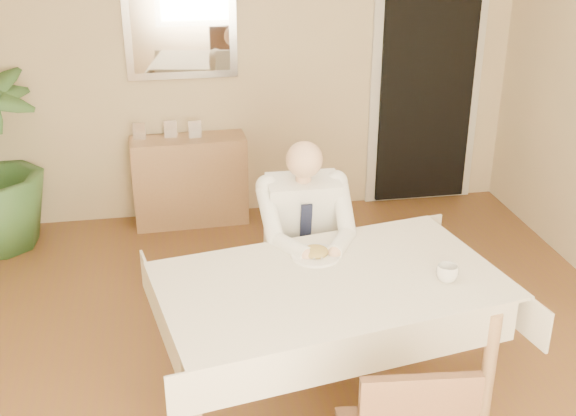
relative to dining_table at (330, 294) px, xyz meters
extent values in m
plane|color=brown|center=(-0.13, 0.11, -0.67)|extent=(5.00, 5.00, 0.00)
cube|color=beige|center=(-0.13, 2.61, 0.63)|extent=(4.50, 0.02, 2.60)
cube|color=beige|center=(1.42, 2.59, 0.33)|extent=(0.96, 0.03, 2.10)
cube|color=black|center=(1.42, 2.56, 0.33)|extent=(0.80, 0.05, 1.95)
cube|color=silver|center=(-0.60, 2.59, 0.88)|extent=(0.86, 0.03, 0.76)
cube|color=white|center=(-0.60, 2.57, 0.88)|extent=(0.74, 0.02, 0.64)
cube|color=#8E6542|center=(0.00, 0.00, 0.05)|extent=(1.74, 1.17, 0.04)
cube|color=beige|center=(0.00, 0.00, 0.08)|extent=(1.85, 1.29, 0.01)
cube|color=beige|center=(0.00, -0.50, -0.03)|extent=(1.68, 0.32, 0.22)
cube|color=beige|center=(0.00, 0.50, -0.03)|extent=(1.68, 0.32, 0.22)
cube|color=beige|center=(-0.85, 0.00, -0.03)|extent=(0.19, 0.99, 0.22)
cube|color=beige|center=(0.85, 0.00, -0.03)|extent=(0.19, 0.99, 0.22)
cylinder|color=#8E6542|center=(-0.72, -0.37, -0.32)|extent=(0.07, 0.07, 0.70)
cylinder|color=#8E6542|center=(0.72, -0.37, -0.32)|extent=(0.07, 0.07, 0.70)
cylinder|color=#8E6542|center=(-0.72, 0.37, -0.32)|extent=(0.07, 0.07, 0.70)
cylinder|color=#8E6542|center=(0.72, 0.37, -0.32)|extent=(0.07, 0.07, 0.70)
cube|color=#3D2515|center=(0.00, 0.80, -0.26)|extent=(0.42, 0.42, 0.04)
cube|color=#3D2515|center=(0.00, 0.98, -0.03)|extent=(0.40, 0.07, 0.40)
cylinder|color=#3D2515|center=(-0.17, 0.63, -0.48)|extent=(0.04, 0.04, 0.38)
cylinder|color=#3D2515|center=(0.17, 0.63, -0.48)|extent=(0.04, 0.04, 0.38)
cylinder|color=#3D2515|center=(-0.17, 0.97, -0.48)|extent=(0.04, 0.04, 0.38)
cylinder|color=#3D2515|center=(0.17, 0.97, -0.48)|extent=(0.04, 0.04, 0.38)
cube|color=white|center=(0.00, 0.76, 0.08)|extent=(0.42, 0.31, 0.55)
cube|color=black|center=(0.00, 0.64, 0.05)|extent=(0.07, 0.08, 0.36)
cylinder|color=tan|center=(0.00, 0.71, 0.37)|extent=(0.09, 0.09, 0.08)
sphere|color=tan|center=(0.00, 0.69, 0.47)|extent=(0.21, 0.21, 0.21)
cube|color=black|center=(-0.10, 0.56, -0.15)|extent=(0.13, 0.42, 0.13)
cube|color=black|center=(0.10, 0.56, -0.15)|extent=(0.13, 0.42, 0.13)
cube|color=black|center=(-0.10, 0.38, -0.44)|extent=(0.11, 0.12, 0.45)
cube|color=black|center=(0.10, 0.38, -0.44)|extent=(0.11, 0.12, 0.45)
cube|color=black|center=(-0.10, 0.32, -0.63)|extent=(0.11, 0.26, 0.07)
cube|color=black|center=(0.10, 0.32, -0.63)|extent=(0.11, 0.26, 0.07)
cylinder|color=white|center=(-0.02, 0.25, 0.09)|extent=(0.26, 0.26, 0.02)
ellipsoid|color=olive|center=(-0.02, 0.25, 0.11)|extent=(0.14, 0.14, 0.06)
cylinder|color=silver|center=(0.02, 0.19, 0.11)|extent=(0.01, 0.13, 0.01)
cylinder|color=silver|center=(-0.06, 0.19, 0.11)|extent=(0.01, 0.13, 0.01)
imported|color=white|center=(0.56, -0.12, 0.13)|extent=(0.14, 0.14, 0.09)
cube|color=#8E6542|center=(-0.60, 2.43, -0.30)|extent=(0.92, 0.34, 0.73)
cube|color=silver|center=(-0.97, 2.46, 0.13)|extent=(0.10, 0.02, 0.14)
cube|color=silver|center=(-0.73, 2.48, 0.13)|extent=(0.10, 0.02, 0.14)
cube|color=silver|center=(-0.53, 2.43, 0.13)|extent=(0.10, 0.02, 0.14)
camera|label=1|loc=(-0.75, -3.07, 1.88)|focal=45.00mm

